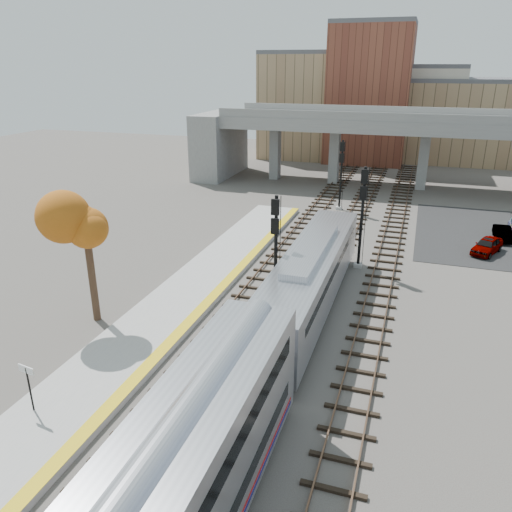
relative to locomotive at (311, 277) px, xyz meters
The scene contains 15 objects.
ground 8.55m from the locomotive, 96.97° to the right, with size 160.00×160.00×0.00m, color #47423D.
platform 11.81m from the locomotive, 135.23° to the right, with size 4.50×60.00×0.35m, color #9E9E99.
yellow_strip 10.54m from the locomotive, 127.81° to the right, with size 0.70×60.00×0.01m, color yellow.
tracks 4.85m from the locomotive, 90.88° to the left, with size 10.70×95.00×0.25m.
overpass 37.19m from the locomotive, 83.92° to the left, with size 54.00×12.00×9.50m.
buildings_far 58.66m from the locomotive, 89.74° to the left, with size 43.00×21.00×20.60m.
parking_lot 23.81m from the locomotive, 56.73° to the left, with size 14.00×18.00×0.04m, color black.
locomotive is the anchor object (origin of this frame).
signal_mast_near 2.68m from the locomotive, 162.03° to the right, with size 0.60×0.64×7.48m.
signal_mast_mid 8.60m from the locomotive, 76.28° to the left, with size 0.60×0.64×7.79m.
signal_mast_far 24.17m from the locomotive, 94.99° to the left, with size 0.60×0.64×7.35m.
station_sign 16.77m from the locomotive, 123.97° to the right, with size 0.90×0.19×2.27m.
tree 13.76m from the locomotive, 156.50° to the right, with size 3.60×3.60×8.22m.
car_a 18.70m from the locomotive, 51.21° to the left, with size 1.57×3.90×1.33m, color #99999E.
car_b 22.96m from the locomotive, 54.37° to the left, with size 1.27×3.64×1.20m, color #99999E.
Camera 1 is at (6.68, -19.86, 14.70)m, focal length 35.00 mm.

